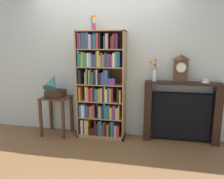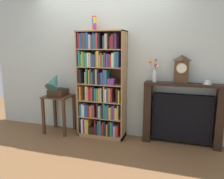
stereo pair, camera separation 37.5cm
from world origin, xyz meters
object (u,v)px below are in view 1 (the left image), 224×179
Objects in this scene: fireplace_mantel at (181,112)px; flower_vase at (154,72)px; cup_stack at (93,23)px; side_table_left at (56,107)px; mantel_clock at (181,68)px; teacup_with_saucer at (206,81)px; bookshelf at (100,88)px; gramophone at (54,87)px.

fireplace_mantel is 0.82m from flower_vase.
flower_vase is (1.02, 0.01, -0.77)m from cup_stack.
fireplace_mantel is at bearing 3.42° from side_table_left.
mantel_clock is (2.12, 0.11, 0.73)m from side_table_left.
side_table_left is 2.56m from teacup_with_saucer.
cup_stack is 1.28m from flower_vase.
bookshelf is at bearing 3.02° from side_table_left.
cup_stack is 0.55× the size of mantel_clock.
fireplace_mantel reaches higher than side_table_left.
flower_vase is 0.81m from teacup_with_saucer.
side_table_left is at bearing -177.49° from teacup_with_saucer.
fireplace_mantel is 9.30× the size of teacup_with_saucer.
fireplace_mantel is at bearing 3.66° from bookshelf.
bookshelf is at bearing 7.38° from gramophone.
flower_vase is (-0.41, 0.00, -0.06)m from mantel_clock.
mantel_clock is (2.12, 0.17, 0.35)m from gramophone.
bookshelf is 0.89m from side_table_left.
bookshelf reaches higher than fireplace_mantel.
teacup_with_saucer reaches higher than side_table_left.
cup_stack reaches higher than fireplace_mantel.
gramophone is at bearing -166.89° from cup_stack.
side_table_left is 1.83m from flower_vase.
flower_vase is at bearing 4.26° from bookshelf.
cup_stack is 2.07m from fireplace_mantel.
cup_stack is 1.60m from side_table_left.
cup_stack is 0.51× the size of gramophone.
teacup_with_saucer is (0.80, 0.00, -0.13)m from flower_vase.
flower_vase reaches higher than fireplace_mantel.
bookshelf is 2.64× the size of side_table_left.
side_table_left is (-0.69, -0.10, -1.44)m from cup_stack.
bookshelf is 1.35m from mantel_clock.
teacup_with_saucer is (2.50, 0.11, 0.54)m from side_table_left.
gramophone is at bearing -174.25° from flower_vase.
bookshelf is 0.82m from gramophone.
cup_stack is 2.03m from teacup_with_saucer.
gramophone is (-0.69, -0.16, -1.06)m from cup_stack.
gramophone reaches higher than side_table_left.
side_table_left is 1.47× the size of gramophone.
bookshelf is at bearing -23.92° from cup_stack.
side_table_left is at bearing -176.58° from fireplace_mantel.
cup_stack is 0.20× the size of fireplace_mantel.
gramophone is at bearing -172.62° from bookshelf.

